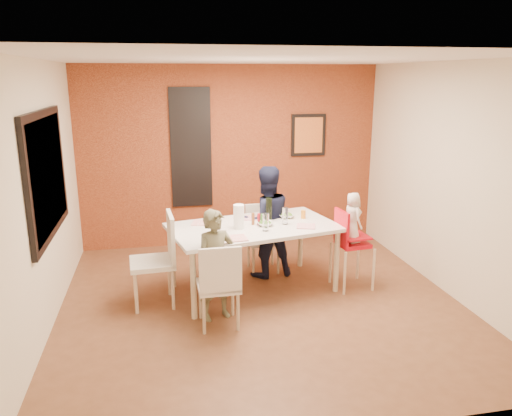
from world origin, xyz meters
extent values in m
plane|color=brown|center=(0.00, 0.00, 0.00)|extent=(4.50, 4.50, 0.00)
cube|color=white|center=(0.00, 0.00, 2.70)|extent=(4.50, 4.50, 0.02)
cube|color=beige|center=(0.00, 2.25, 1.35)|extent=(4.50, 0.02, 2.70)
cube|color=beige|center=(0.00, -2.25, 1.35)|extent=(4.50, 0.02, 2.70)
cube|color=beige|center=(-2.25, 0.00, 1.35)|extent=(0.02, 4.50, 2.70)
cube|color=beige|center=(2.25, 0.00, 1.35)|extent=(0.02, 4.50, 2.70)
cube|color=maroon|center=(0.00, 2.23, 1.35)|extent=(4.50, 0.02, 2.70)
cube|color=black|center=(-2.22, 0.20, 1.55)|extent=(0.05, 1.70, 1.30)
cube|color=black|center=(-2.21, 0.20, 1.55)|extent=(0.02, 1.55, 1.15)
cube|color=silver|center=(-0.60, 2.21, 1.50)|extent=(0.55, 0.03, 1.70)
cube|color=black|center=(-0.60, 2.21, 1.50)|extent=(0.60, 0.03, 1.76)
cube|color=black|center=(1.20, 2.21, 1.65)|extent=(0.54, 0.03, 0.64)
cube|color=orange|center=(1.20, 2.19, 1.65)|extent=(0.44, 0.01, 0.54)
cube|color=white|center=(-0.01, 0.39, 0.79)|extent=(2.13, 1.46, 0.04)
cylinder|color=beige|center=(-0.78, -0.24, 0.38)|extent=(0.06, 0.06, 0.77)
cylinder|color=beige|center=(-0.97, 0.65, 0.38)|extent=(0.06, 0.06, 0.77)
cylinder|color=beige|center=(0.95, 0.13, 0.38)|extent=(0.06, 0.06, 0.77)
cylinder|color=beige|center=(0.76, 1.02, 0.38)|extent=(0.06, 0.06, 0.77)
cube|color=silver|center=(-0.54, -0.42, 0.43)|extent=(0.43, 0.43, 0.05)
cube|color=silver|center=(-0.54, -0.61, 0.67)|extent=(0.42, 0.04, 0.48)
cylinder|color=tan|center=(-0.37, -0.25, 0.21)|extent=(0.03, 0.03, 0.42)
cylinder|color=tan|center=(-0.36, -0.59, 0.21)|extent=(0.03, 0.03, 0.42)
cylinder|color=tan|center=(-0.72, -0.25, 0.21)|extent=(0.03, 0.03, 0.42)
cylinder|color=tan|center=(-0.71, -0.60, 0.21)|extent=(0.03, 0.03, 0.42)
cube|color=white|center=(0.23, 0.97, 0.41)|extent=(0.41, 0.41, 0.05)
cube|color=white|center=(0.23, 1.15, 0.65)|extent=(0.41, 0.04, 0.46)
cylinder|color=beige|center=(0.07, 0.80, 0.20)|extent=(0.03, 0.03, 0.40)
cylinder|color=beige|center=(0.06, 1.13, 0.20)|extent=(0.03, 0.03, 0.40)
cylinder|color=beige|center=(0.40, 0.80, 0.20)|extent=(0.03, 0.03, 0.40)
cylinder|color=beige|center=(0.39, 1.13, 0.20)|extent=(0.03, 0.03, 0.40)
cube|color=white|center=(-1.21, 0.21, 0.50)|extent=(0.52, 0.52, 0.06)
cube|color=white|center=(-0.99, 0.22, 0.78)|extent=(0.08, 0.49, 0.55)
cylinder|color=beige|center=(-1.42, 0.40, 0.24)|extent=(0.04, 0.04, 0.48)
cylinder|color=beige|center=(-1.02, 0.42, 0.24)|extent=(0.04, 0.04, 0.48)
cylinder|color=beige|center=(-1.39, 0.00, 0.24)|extent=(0.04, 0.04, 0.48)
cylinder|color=beige|center=(-0.99, 0.02, 0.24)|extent=(0.04, 0.04, 0.48)
cube|color=red|center=(1.19, 0.23, 0.56)|extent=(0.38, 0.38, 0.05)
cube|color=red|center=(1.02, 0.21, 0.79)|extent=(0.07, 0.35, 0.41)
cube|color=red|center=(1.19, 0.23, 0.65)|extent=(0.38, 0.38, 0.02)
cylinder|color=beige|center=(1.40, 0.06, 0.27)|extent=(0.03, 0.03, 0.53)
cylinder|color=beige|center=(1.02, 0.02, 0.27)|extent=(0.03, 0.03, 0.53)
cylinder|color=beige|center=(1.36, 0.44, 0.27)|extent=(0.03, 0.03, 0.53)
cylinder|color=beige|center=(0.97, 0.40, 0.27)|extent=(0.03, 0.03, 0.53)
imported|color=#5F5E43|center=(-0.54, -0.26, 0.60)|extent=(0.51, 0.41, 1.20)
imported|color=black|center=(0.23, 0.81, 0.72)|extent=(0.79, 0.66, 1.45)
imported|color=silver|center=(1.17, 0.23, 0.89)|extent=(0.25, 0.33, 0.61)
cube|color=white|center=(-0.30, -0.05, 0.82)|extent=(0.25, 0.25, 0.01)
cube|color=white|center=(0.02, 0.71, 0.82)|extent=(0.22, 0.22, 0.01)
cube|color=white|center=(0.58, 0.23, 0.82)|extent=(0.27, 0.27, 0.01)
cube|color=white|center=(-0.60, 0.61, 0.82)|extent=(0.29, 0.29, 0.01)
imported|color=white|center=(0.12, 0.37, 0.83)|extent=(0.21, 0.21, 0.05)
imported|color=silver|center=(0.46, 0.65, 0.83)|extent=(0.23, 0.23, 0.05)
cylinder|color=black|center=(0.20, 0.53, 0.96)|extent=(0.08, 0.08, 0.29)
cylinder|color=white|center=(0.09, 0.17, 0.91)|extent=(0.07, 0.07, 0.21)
cylinder|color=white|center=(0.37, 0.38, 0.91)|extent=(0.07, 0.07, 0.20)
cylinder|color=white|center=(-0.20, 0.31, 0.95)|extent=(0.13, 0.13, 0.28)
cylinder|color=red|center=(0.06, 0.43, 0.88)|extent=(0.04, 0.04, 0.14)
cylinder|color=#2F6B23|center=(0.09, 0.38, 0.88)|extent=(0.04, 0.04, 0.14)
cylinder|color=brown|center=(-0.01, 0.43, 0.88)|extent=(0.04, 0.04, 0.14)
cylinder|color=orange|center=(0.66, 0.58, 0.86)|extent=(0.06, 0.06, 0.10)
camera|label=1|loc=(-1.09, -5.17, 2.53)|focal=35.00mm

